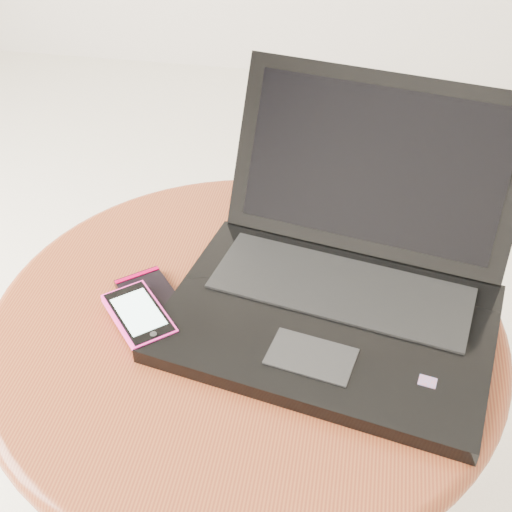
# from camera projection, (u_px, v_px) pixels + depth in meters

# --- Properties ---
(table) EXTENTS (0.67, 0.67, 0.53)m
(table) POSITION_uv_depth(u_px,v_px,m) (246.00, 375.00, 0.95)
(table) COLOR #4C2C1A
(table) RESTS_ON ground
(laptop) EXTENTS (0.46, 0.45, 0.24)m
(laptop) POSITION_uv_depth(u_px,v_px,m) (342.00, 274.00, 0.87)
(laptop) COLOR black
(laptop) RESTS_ON table
(phone_black) EXTENTS (0.13, 0.13, 0.01)m
(phone_black) POSITION_uv_depth(u_px,v_px,m) (153.00, 302.00, 0.89)
(phone_black) COLOR black
(phone_black) RESTS_ON table
(phone_pink) EXTENTS (0.12, 0.12, 0.01)m
(phone_pink) POSITION_uv_depth(u_px,v_px,m) (139.00, 315.00, 0.86)
(phone_pink) COLOR #FF27A4
(phone_pink) RESTS_ON phone_black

